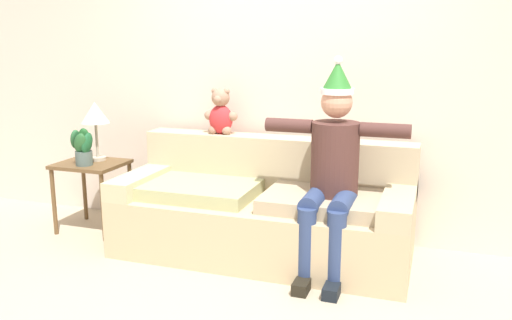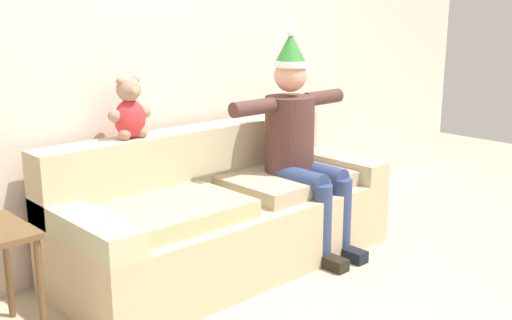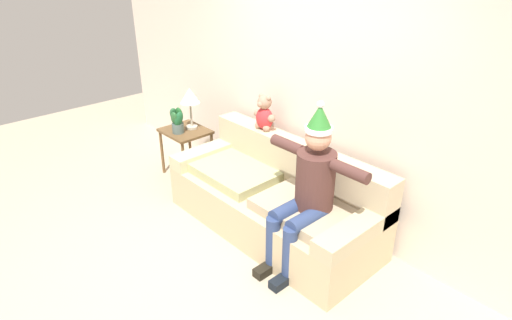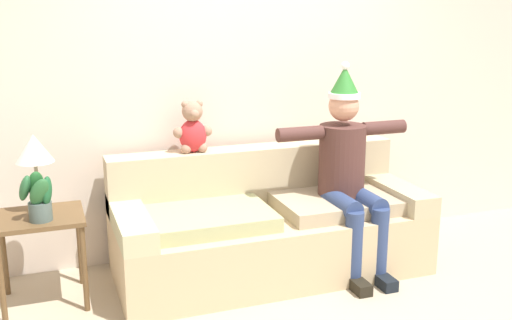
% 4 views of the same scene
% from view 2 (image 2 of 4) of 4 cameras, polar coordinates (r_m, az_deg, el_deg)
% --- Properties ---
extents(ground_plane, '(10.00, 10.00, 0.00)m').
position_cam_2_polar(ground_plane, '(3.50, 7.87, -14.18)').
color(ground_plane, tan).
extents(back_wall, '(7.00, 0.10, 2.70)m').
position_cam_2_polar(back_wall, '(4.24, -8.13, 9.88)').
color(back_wall, beige).
rests_on(back_wall, ground_plane).
extents(couch, '(2.23, 0.93, 0.87)m').
position_cam_2_polar(couch, '(4.02, -3.18, -5.08)').
color(couch, tan).
rests_on(couch, ground_plane).
extents(person_seated, '(1.02, 0.77, 1.52)m').
position_cam_2_polar(person_seated, '(4.14, 4.08, 1.79)').
color(person_seated, '#4E2E29').
rests_on(person_seated, ground_plane).
extents(teddy_bear, '(0.29, 0.17, 0.38)m').
position_cam_2_polar(teddy_bear, '(3.81, -11.69, 4.53)').
color(teddy_bear, red).
rests_on(teddy_bear, couch).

